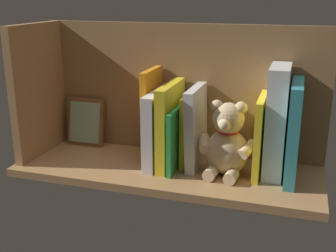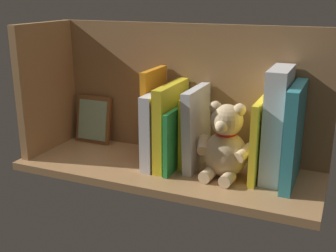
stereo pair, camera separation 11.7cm
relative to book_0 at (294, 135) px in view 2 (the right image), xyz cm
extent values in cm
cube|color=#A87A4C|center=(33.24, 2.51, -13.96)|extent=(84.81, 31.05, 2.20)
cube|color=olive|center=(33.24, -10.77, 6.50)|extent=(84.81, 1.50, 38.73)
cube|color=#A87A4C|center=(73.65, 2.51, 6.50)|extent=(2.40, 25.05, 38.73)
cube|color=teal|center=(0.00, 0.00, 0.00)|extent=(2.85, 19.23, 25.72)
cube|color=silver|center=(4.52, -1.74, 1.78)|extent=(5.09, 15.55, 29.29)
cube|color=yellow|center=(8.50, -0.81, -2.25)|extent=(1.75, 17.61, 21.22)
ellipsoid|color=#D1B284|center=(16.65, 2.63, -6.71)|extent=(12.64, 11.53, 12.31)
sphere|color=#D1B284|center=(16.65, 2.63, 2.62)|extent=(8.46, 8.46, 8.46)
sphere|color=#D1B284|center=(13.50, 2.94, 5.79)|extent=(3.27, 3.27, 3.27)
sphere|color=#D1B284|center=(19.81, 2.33, 5.79)|extent=(3.27, 3.27, 3.27)
sphere|color=beige|center=(17.00, 6.21, 1.98)|extent=(3.27, 3.27, 3.27)
cylinder|color=#D1B284|center=(10.98, 4.73, -4.55)|extent=(5.21, 6.70, 4.55)
cylinder|color=#D1B284|center=(22.62, 3.61, -4.55)|extent=(4.31, 6.57, 4.55)
cylinder|color=#D1B284|center=(14.40, 8.11, -11.23)|extent=(3.70, 4.91, 3.27)
cylinder|color=#D1B284|center=(19.91, 7.58, -11.23)|extent=(3.70, 4.91, 3.27)
torus|color=red|center=(16.65, 2.63, -0.75)|extent=(6.13, 6.13, 0.96)
cube|color=silver|center=(26.15, -1.14, -1.66)|extent=(3.41, 16.95, 22.49)
cube|color=yellow|center=(28.71, -2.40, -2.84)|extent=(1.47, 14.43, 20.04)
cube|color=green|center=(30.59, 0.57, -4.20)|extent=(1.25, 20.38, 17.32)
cube|color=yellow|center=(33.18, 0.28, -1.22)|extent=(2.84, 19.80, 23.28)
cube|color=silver|center=(36.74, 0.35, -2.31)|extent=(3.18, 19.93, 21.10)
cube|color=orange|center=(39.77, -2.46, 0.38)|extent=(1.77, 14.31, 26.48)
cube|color=brown|center=(63.93, -7.36, -5.34)|extent=(12.21, 4.08, 15.28)
cube|color=#8CAD8C|center=(63.93, -6.64, -5.34)|extent=(10.26, 2.79, 12.71)
camera|label=1|loc=(-0.21, 109.66, 34.02)|focal=45.70mm
camera|label=2|loc=(-11.22, 105.58, 34.02)|focal=45.70mm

